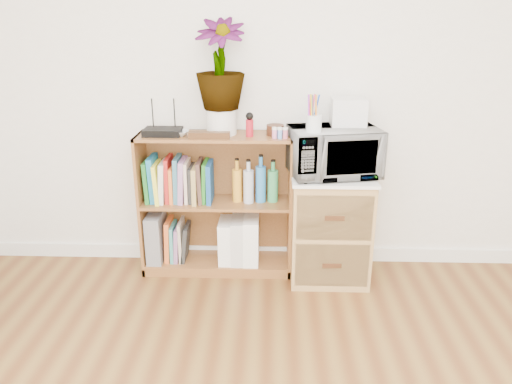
{
  "coord_description": "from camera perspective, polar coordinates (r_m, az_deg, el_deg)",
  "views": [
    {
      "loc": [
        0.02,
        -0.99,
        1.68
      ],
      "look_at": [
        -0.08,
        1.95,
        0.62
      ],
      "focal_mm": 35.0,
      "sensor_mm": 36.0,
      "label": 1
    }
  ],
  "objects": [
    {
      "name": "pen_cup",
      "position": [
        2.98,
        6.62,
        7.78
      ],
      "size": [
        0.09,
        0.09,
        0.1
      ],
      "primitive_type": "cylinder",
      "color": "silver",
      "rests_on": "microwave"
    },
    {
      "name": "router",
      "position": [
        3.23,
        -10.6,
        6.78
      ],
      "size": [
        0.24,
        0.16,
        0.04
      ],
      "primitive_type": "cube",
      "color": "black",
      "rests_on": "bookshelf"
    },
    {
      "name": "cookbooks",
      "position": [
        3.32,
        -8.83,
        1.25
      ],
      "size": [
        0.44,
        0.2,
        0.3
      ],
      "color": "#20792C",
      "rests_on": "bookshelf"
    },
    {
      "name": "trinket_box",
      "position": [
        3.1,
        -5.36,
        6.48
      ],
      "size": [
        0.25,
        0.06,
        0.04
      ],
      "primitive_type": "cube",
      "color": "#3C2010",
      "rests_on": "bookshelf"
    },
    {
      "name": "magazine_holder_right",
      "position": [
        3.41,
        -0.54,
        -5.39
      ],
      "size": [
        0.1,
        0.25,
        0.32
      ],
      "primitive_type": "cube",
      "color": "white",
      "rests_on": "bookshelf"
    },
    {
      "name": "small_appliance",
      "position": [
        3.19,
        10.51,
        9.01
      ],
      "size": [
        0.21,
        0.18,
        0.17
      ],
      "primitive_type": "cube",
      "color": "silver",
      "rests_on": "microwave"
    },
    {
      "name": "potted_plant",
      "position": [
        3.14,
        -4.14,
        14.36
      ],
      "size": [
        0.31,
        0.31,
        0.55
      ],
      "primitive_type": "imported",
      "color": "#39742E",
      "rests_on": "plant_pot"
    },
    {
      "name": "wicker_unit",
      "position": [
        3.32,
        8.39,
        -4.04
      ],
      "size": [
        0.5,
        0.45,
        0.7
      ],
      "primitive_type": "cube",
      "color": "#9E7542",
      "rests_on": "ground"
    },
    {
      "name": "wooden_bowl",
      "position": [
        3.18,
        2.2,
        7.11
      ],
      "size": [
        0.11,
        0.11,
        0.06
      ],
      "primitive_type": "cylinder",
      "color": "#361B0E",
      "rests_on": "bookshelf"
    },
    {
      "name": "paint_jars",
      "position": [
        3.08,
        2.75,
        6.66
      ],
      "size": [
        0.12,
        0.04,
        0.06
      ],
      "primitive_type": "cube",
      "color": "#CF7399",
      "rests_on": "bookshelf"
    },
    {
      "name": "white_bowl",
      "position": [
        3.2,
        -8.84,
        6.67
      ],
      "size": [
        0.13,
        0.13,
        0.03
      ],
      "primitive_type": "imported",
      "color": "silver",
      "rests_on": "bookshelf"
    },
    {
      "name": "lower_books",
      "position": [
        3.49,
        -9.0,
        -5.52
      ],
      "size": [
        0.16,
        0.19,
        0.29
      ],
      "color": "orange",
      "rests_on": "bookshelf"
    },
    {
      "name": "file_box",
      "position": [
        3.5,
        -11.3,
        -4.94
      ],
      "size": [
        0.1,
        0.27,
        0.33
      ],
      "primitive_type": "cube",
      "color": "slate",
      "rests_on": "bookshelf"
    },
    {
      "name": "liquor_bottles",
      "position": [
        3.26,
        -0.04,
        1.29
      ],
      "size": [
        0.3,
        0.07,
        0.31
      ],
      "color": "gold",
      "rests_on": "bookshelf"
    },
    {
      "name": "microwave",
      "position": [
        3.14,
        8.88,
        4.57
      ],
      "size": [
        0.6,
        0.46,
        0.3
      ],
      "primitive_type": "imported",
      "rotation": [
        0.0,
        0.0,
        0.2
      ],
      "color": "white",
      "rests_on": "wicker_unit"
    },
    {
      "name": "bookshelf",
      "position": [
        3.34,
        -4.53,
        -1.41
      ],
      "size": [
        1.0,
        0.3,
        0.95
      ],
      "primitive_type": "cube",
      "color": "brown",
      "rests_on": "ground"
    },
    {
      "name": "magazine_holder_left",
      "position": [
        3.43,
        -3.43,
        -5.53
      ],
      "size": [
        0.09,
        0.23,
        0.29
      ],
      "primitive_type": "cube",
      "color": "white",
      "rests_on": "bookshelf"
    },
    {
      "name": "magazine_holder_mid",
      "position": [
        3.42,
        -1.97,
        -5.45
      ],
      "size": [
        0.1,
        0.24,
        0.31
      ],
      "primitive_type": "cube",
      "color": "silver",
      "rests_on": "bookshelf"
    },
    {
      "name": "plant_pot",
      "position": [
        3.2,
        -3.99,
        8.03
      ],
      "size": [
        0.19,
        0.19,
        0.16
      ],
      "primitive_type": "cylinder",
      "color": "silver",
      "rests_on": "bookshelf"
    },
    {
      "name": "kokeshi_doll",
      "position": [
        3.13,
        -0.74,
        7.31
      ],
      "size": [
        0.05,
        0.05,
        0.11
      ],
      "primitive_type": "cylinder",
      "color": "#AC1524",
      "rests_on": "bookshelf"
    },
    {
      "name": "skirting_board",
      "position": [
        3.62,
        1.44,
        -6.96
      ],
      "size": [
        4.0,
        0.02,
        0.1
      ],
      "primitive_type": "cube",
      "color": "white",
      "rests_on": "ground"
    }
  ]
}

